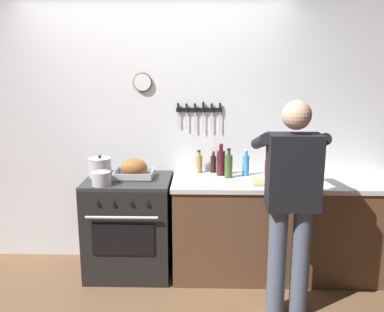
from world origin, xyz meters
TOP-DOWN VIEW (x-y plane):
  - wall_back at (0.00, 1.35)m, footprint 6.00×0.13m
  - counter_block at (1.20, 0.99)m, footprint 2.03×0.65m
  - stove at (-0.22, 0.99)m, footprint 0.76×0.67m
  - person_cook at (1.11, 0.36)m, footprint 0.51×0.63m
  - roasting_pan at (-0.17, 1.02)m, footprint 0.35×0.26m
  - stock_pot at (-0.48, 1.04)m, footprint 0.21×0.21m
  - saucepan at (-0.41, 0.78)m, footprint 0.16×0.16m
  - cutting_board at (1.06, 0.88)m, footprint 0.36×0.24m
  - bottle_soy_sauce at (0.56, 1.24)m, footprint 0.06×0.06m
  - bottle_wine_red at (0.62, 1.13)m, footprint 0.08×0.08m
  - bottle_olive_oil at (0.69, 1.05)m, footprint 0.07×0.07m
  - bottle_vinegar at (0.42, 1.22)m, footprint 0.06×0.06m
  - bottle_dish_soap at (0.85, 1.13)m, footprint 0.06×0.06m
  - bottle_hot_sauce at (1.05, 1.14)m, footprint 0.05×0.05m

SIDE VIEW (x-z plane):
  - stove at x=-0.22m, z-range 0.00..0.90m
  - counter_block at x=1.20m, z-range 0.00..0.90m
  - cutting_board at x=1.06m, z-range 0.90..0.92m
  - person_cook at x=1.11m, z-range 0.12..1.78m
  - saucepan at x=-0.41m, z-range 0.90..1.02m
  - bottle_hot_sauce at x=1.05m, z-range 0.88..1.07m
  - roasting_pan at x=-0.17m, z-range 0.89..1.07m
  - bottle_soy_sauce at x=0.56m, z-range 0.88..1.09m
  - stock_pot at x=-0.48m, z-range 0.89..1.09m
  - bottle_vinegar at x=0.42m, z-range 0.88..1.10m
  - bottle_dish_soap at x=0.85m, z-range 0.88..1.12m
  - bottle_olive_oil at x=0.69m, z-range 0.88..1.15m
  - bottle_wine_red at x=0.62m, z-range 0.88..1.17m
  - wall_back at x=0.00m, z-range 0.00..2.60m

